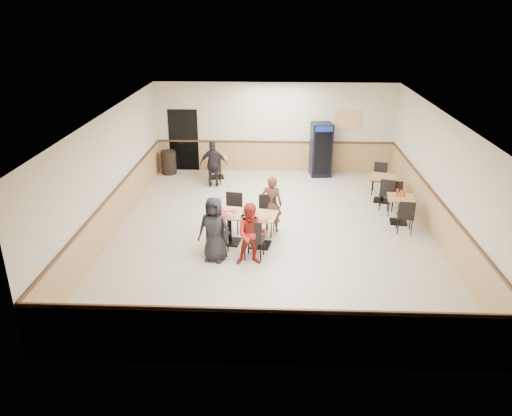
{
  "coord_description": "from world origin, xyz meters",
  "views": [
    {
      "loc": [
        0.04,
        -11.43,
        5.4
      ],
      "look_at": [
        -0.41,
        -0.5,
        0.87
      ],
      "focal_mm": 35.0,
      "sensor_mm": 36.0,
      "label": 1
    }
  ],
  "objects_px": {
    "diner_man_opposite": "(272,204)",
    "side_table_near": "(400,206)",
    "lone_diner": "(213,164)",
    "trash_bin": "(169,162)",
    "pepsi_cooler": "(321,150)",
    "side_table_far": "(383,185)",
    "diner_woman_right": "(252,234)",
    "back_table": "(217,163)",
    "main_table": "(245,224)",
    "diner_woman_left": "(214,229)"
  },
  "relations": [
    {
      "from": "side_table_near",
      "to": "lone_diner",
      "type": "bearing_deg",
      "value": 153.31
    },
    {
      "from": "diner_man_opposite",
      "to": "lone_diner",
      "type": "bearing_deg",
      "value": -48.4
    },
    {
      "from": "main_table",
      "to": "diner_woman_right",
      "type": "distance_m",
      "value": 0.99
    },
    {
      "from": "diner_man_opposite",
      "to": "side_table_near",
      "type": "bearing_deg",
      "value": -157.85
    },
    {
      "from": "diner_woman_left",
      "to": "back_table",
      "type": "relative_size",
      "value": 1.88
    },
    {
      "from": "pepsi_cooler",
      "to": "side_table_far",
      "type": "bearing_deg",
      "value": -60.56
    },
    {
      "from": "diner_man_opposite",
      "to": "pepsi_cooler",
      "type": "relative_size",
      "value": 0.82
    },
    {
      "from": "side_table_far",
      "to": "pepsi_cooler",
      "type": "distance_m",
      "value": 2.85
    },
    {
      "from": "side_table_near",
      "to": "pepsi_cooler",
      "type": "relative_size",
      "value": 0.43
    },
    {
      "from": "side_table_far",
      "to": "main_table",
      "type": "bearing_deg",
      "value": -142.27
    },
    {
      "from": "lone_diner",
      "to": "side_table_far",
      "type": "relative_size",
      "value": 1.67
    },
    {
      "from": "diner_woman_right",
      "to": "pepsi_cooler",
      "type": "bearing_deg",
      "value": 68.19
    },
    {
      "from": "lone_diner",
      "to": "trash_bin",
      "type": "height_order",
      "value": "lone_diner"
    },
    {
      "from": "back_table",
      "to": "side_table_far",
      "type": "bearing_deg",
      "value": -20.67
    },
    {
      "from": "diner_woman_left",
      "to": "side_table_far",
      "type": "bearing_deg",
      "value": 53.95
    },
    {
      "from": "diner_woman_left",
      "to": "side_table_far",
      "type": "height_order",
      "value": "diner_woman_left"
    },
    {
      "from": "main_table",
      "to": "diner_woman_right",
      "type": "xyz_separation_m",
      "value": [
        0.21,
        -0.95,
        0.19
      ]
    },
    {
      "from": "back_table",
      "to": "diner_woman_right",
      "type": "bearing_deg",
      "value": -76.09
    },
    {
      "from": "main_table",
      "to": "back_table",
      "type": "bearing_deg",
      "value": 114.12
    },
    {
      "from": "diner_man_opposite",
      "to": "side_table_near",
      "type": "height_order",
      "value": "diner_man_opposite"
    },
    {
      "from": "trash_bin",
      "to": "side_table_far",
      "type": "bearing_deg",
      "value": -18.56
    },
    {
      "from": "diner_man_opposite",
      "to": "diner_woman_left",
      "type": "bearing_deg",
      "value": 63.89
    },
    {
      "from": "pepsi_cooler",
      "to": "trash_bin",
      "type": "xyz_separation_m",
      "value": [
        -5.1,
        -0.04,
        -0.49
      ]
    },
    {
      "from": "side_table_far",
      "to": "back_table",
      "type": "xyz_separation_m",
      "value": [
        -5.06,
        1.91,
        -0.02
      ]
    },
    {
      "from": "diner_woman_right",
      "to": "lone_diner",
      "type": "xyz_separation_m",
      "value": [
        -1.44,
        4.99,
        0.01
      ]
    },
    {
      "from": "main_table",
      "to": "side_table_far",
      "type": "xyz_separation_m",
      "value": [
        3.83,
        2.96,
        -0.02
      ]
    },
    {
      "from": "back_table",
      "to": "trash_bin",
      "type": "relative_size",
      "value": 1.01
    },
    {
      "from": "diner_woman_left",
      "to": "diner_man_opposite",
      "type": "xyz_separation_m",
      "value": [
        1.25,
        1.61,
        -0.02
      ]
    },
    {
      "from": "diner_woman_left",
      "to": "pepsi_cooler",
      "type": "distance_m",
      "value": 6.7
    },
    {
      "from": "lone_diner",
      "to": "diner_man_opposite",
      "type": "bearing_deg",
      "value": 116.77
    },
    {
      "from": "back_table",
      "to": "trash_bin",
      "type": "bearing_deg",
      "value": 168.15
    },
    {
      "from": "back_table",
      "to": "main_table",
      "type": "bearing_deg",
      "value": -75.8
    },
    {
      "from": "diner_woman_right",
      "to": "lone_diner",
      "type": "relative_size",
      "value": 0.98
    },
    {
      "from": "diner_woman_right",
      "to": "diner_man_opposite",
      "type": "distance_m",
      "value": 1.81
    },
    {
      "from": "side_table_far",
      "to": "back_table",
      "type": "distance_m",
      "value": 5.41
    },
    {
      "from": "lone_diner",
      "to": "pepsi_cooler",
      "type": "xyz_separation_m",
      "value": [
        3.43,
        1.23,
        0.16
      ]
    },
    {
      "from": "diner_man_opposite",
      "to": "pepsi_cooler",
      "type": "bearing_deg",
      "value": -97.69
    },
    {
      "from": "trash_bin",
      "to": "diner_woman_left",
      "type": "bearing_deg",
      "value": -69.33
    },
    {
      "from": "pepsi_cooler",
      "to": "diner_man_opposite",
      "type": "bearing_deg",
      "value": -115.32
    },
    {
      "from": "diner_man_opposite",
      "to": "side_table_near",
      "type": "xyz_separation_m",
      "value": [
        3.35,
        0.62,
        -0.25
      ]
    },
    {
      "from": "diner_man_opposite",
      "to": "back_table",
      "type": "relative_size",
      "value": 1.82
    },
    {
      "from": "diner_man_opposite",
      "to": "pepsi_cooler",
      "type": "xyz_separation_m",
      "value": [
        1.57,
        4.46,
        0.16
      ]
    },
    {
      "from": "diner_woman_right",
      "to": "lone_diner",
      "type": "bearing_deg",
      "value": 102.02
    },
    {
      "from": "diner_woman_right",
      "to": "main_table",
      "type": "bearing_deg",
      "value": 98.36
    },
    {
      "from": "diner_man_opposite",
      "to": "side_table_far",
      "type": "height_order",
      "value": "diner_man_opposite"
    },
    {
      "from": "main_table",
      "to": "diner_man_opposite",
      "type": "bearing_deg",
      "value": 62.1
    },
    {
      "from": "diner_woman_left",
      "to": "pepsi_cooler",
      "type": "height_order",
      "value": "pepsi_cooler"
    },
    {
      "from": "diner_woman_right",
      "to": "side_table_far",
      "type": "relative_size",
      "value": 1.64
    },
    {
      "from": "side_table_far",
      "to": "trash_bin",
      "type": "xyz_separation_m",
      "value": [
        -6.73,
        2.26,
        -0.11
      ]
    },
    {
      "from": "diner_man_opposite",
      "to": "trash_bin",
      "type": "relative_size",
      "value": 1.84
    }
  ]
}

